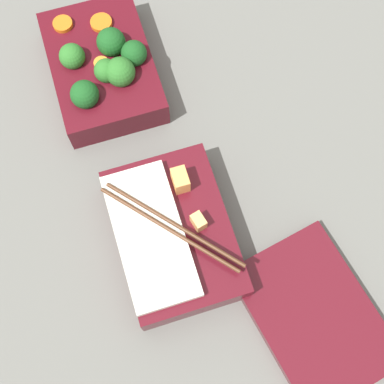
# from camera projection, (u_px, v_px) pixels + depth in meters

# --- Properties ---
(ground_plane) EXTENTS (3.00, 3.00, 0.00)m
(ground_plane) POSITION_uv_depth(u_px,v_px,m) (141.00, 145.00, 0.79)
(ground_plane) COLOR slate
(bento_tray_vegetable) EXTENTS (0.21, 0.15, 0.08)m
(bento_tray_vegetable) POSITION_uv_depth(u_px,v_px,m) (103.00, 67.00, 0.80)
(bento_tray_vegetable) COLOR #510F19
(bento_tray_vegetable) RESTS_ON ground_plane
(bento_tray_rice) EXTENTS (0.21, 0.15, 0.08)m
(bento_tray_rice) POSITION_uv_depth(u_px,v_px,m) (172.00, 234.00, 0.71)
(bento_tray_rice) COLOR #510F19
(bento_tray_rice) RESTS_ON ground_plane
(bento_lid) EXTENTS (0.23, 0.18, 0.02)m
(bento_lid) POSITION_uv_depth(u_px,v_px,m) (314.00, 315.00, 0.70)
(bento_lid) COLOR #510F19
(bento_lid) RESTS_ON ground_plane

